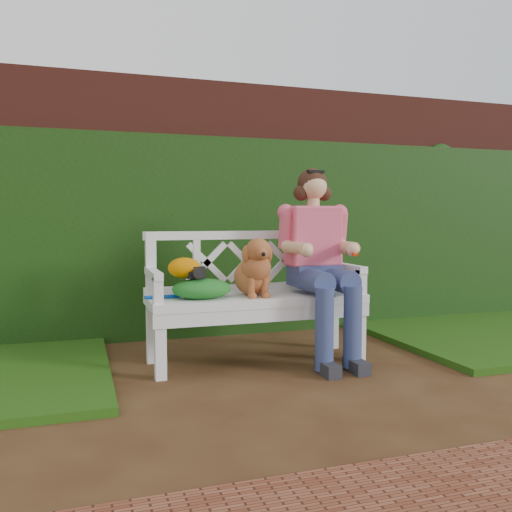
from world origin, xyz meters
name	(u,v)px	position (x,y,z in m)	size (l,w,h in m)	color
ground	(309,390)	(0.00, 0.00, 0.00)	(60.00, 60.00, 0.00)	#381E0F
brick_wall	(225,209)	(0.00, 1.90, 1.10)	(10.00, 0.30, 2.20)	maroon
ivy_hedge	(232,237)	(0.00, 1.68, 0.85)	(10.00, 0.18, 1.70)	#1E430F
garden_bench	(256,328)	(-0.10, 0.69, 0.24)	(1.58, 0.60, 0.48)	white
seated_woman	(315,266)	(0.34, 0.67, 0.67)	(0.56, 0.75, 1.33)	red
dog	(254,266)	(-0.14, 0.64, 0.68)	(0.27, 0.37, 0.41)	#905D3C
tennis_racket	(196,295)	(-0.53, 0.69, 0.49)	(0.54, 0.22, 0.03)	white
green_bag	(202,288)	(-0.50, 0.63, 0.55)	(0.40, 0.31, 0.14)	#26781C
camera_item	(195,272)	(-0.54, 0.64, 0.65)	(0.12, 0.09, 0.08)	black
baseball_glove	(184,268)	(-0.61, 0.66, 0.68)	(0.22, 0.16, 0.14)	#BE6B00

